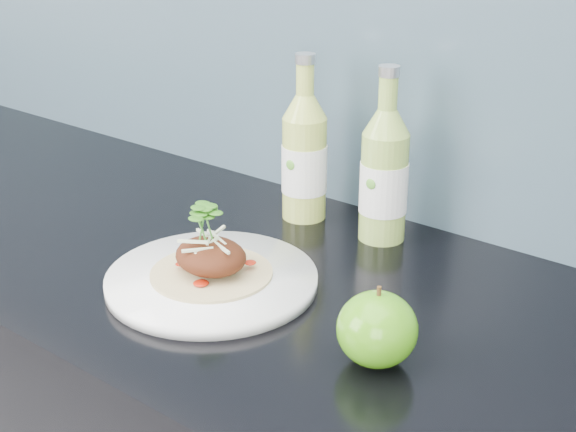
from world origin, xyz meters
name	(u,v)px	position (x,y,z in m)	size (l,w,h in m)	color
dinner_plate	(212,280)	(-0.06, 1.63, 0.91)	(0.30, 0.30, 0.02)	white
pork_taco	(211,254)	(-0.06, 1.63, 0.94)	(0.16, 0.16, 0.10)	tan
green_apple	(377,329)	(0.21, 1.61, 0.94)	(0.11, 0.11, 0.09)	#388D0F
cider_bottle_left	(304,158)	(-0.11, 1.89, 1.00)	(0.07, 0.07, 0.26)	#B3C652
cider_bottle_right	(384,176)	(0.03, 1.90, 1.00)	(0.09, 0.09, 0.26)	#97BC4E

